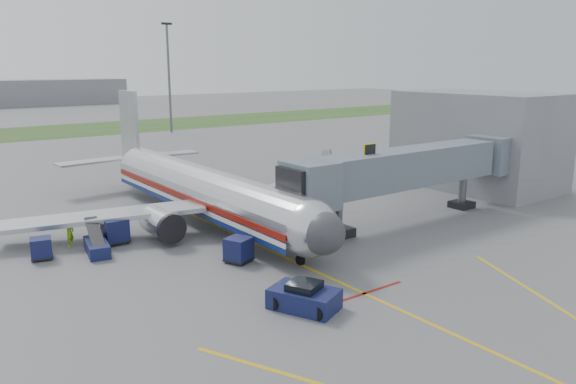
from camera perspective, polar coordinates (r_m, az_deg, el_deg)
ground at (r=35.69m, az=3.24°, el=-8.24°), size 400.00×400.00×0.00m
grass_strip at (r=118.19m, az=-26.00°, el=5.32°), size 300.00×25.00×0.01m
apron_markings at (r=30.84m, az=12.26°, el=-12.04°), size 21.52×50.00×0.01m
airliner at (r=47.16m, az=-8.63°, el=0.23°), size 32.10×35.67×10.25m
jet_bridge at (r=46.64m, az=11.58°, el=2.26°), size 25.30×4.00×6.90m
terminal at (r=62.97m, az=18.74°, el=5.03°), size 10.00×16.00×10.00m
light_mast_right at (r=110.74m, az=-12.00°, el=11.51°), size 2.00×0.44×20.40m
pushback_tug at (r=30.61m, az=1.65°, el=-10.66°), size 3.48×4.17×1.49m
baggage_cart_a at (r=41.34m, az=-23.78°, el=-5.27°), size 1.63×1.63×1.48m
baggage_cart_b at (r=37.45m, az=-5.05°, el=-5.86°), size 2.01×2.01×1.67m
baggage_cart_c at (r=43.02m, az=-17.15°, el=-3.78°), size 1.77×1.77×1.85m
belt_loader at (r=41.28m, az=-18.86°, el=-5.23°), size 1.95×4.32×2.05m
ground_power_cart at (r=43.81m, az=0.59°, el=-3.41°), size 1.59×1.22×1.14m
ramp_worker at (r=43.37m, az=-21.27°, el=-3.99°), size 0.80×0.71×1.84m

